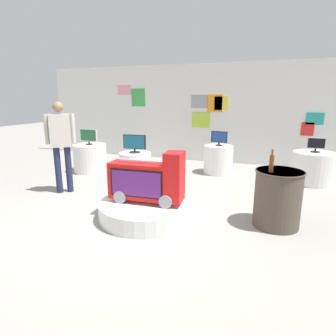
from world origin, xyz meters
The scene contains 15 objects.
ground_plane centered at (0.00, 0.00, 0.00)m, with size 30.00×30.00×0.00m, color gray.
back_wall_display centered at (0.00, 4.38, 1.40)m, with size 10.11×0.13×2.80m.
main_display_pedestal centered at (0.27, -0.13, 0.13)m, with size 1.49×1.49×0.26m, color silver.
novelty_firetruck_tv centered at (0.30, -0.13, 0.60)m, with size 1.16×0.46×0.81m.
display_pedestal_left_rear centered at (-2.29, 2.06, 0.35)m, with size 0.83×0.83×0.70m, color silver.
tv_on_left_rear centered at (-2.29, 2.05, 0.92)m, with size 0.49×0.16×0.39m.
display_pedestal_center_rear centered at (0.82, 3.02, 0.35)m, with size 0.72×0.72×0.70m, color silver.
tv_on_center_rear centered at (0.82, 3.01, 0.89)m, with size 0.41×0.17×0.35m.
display_pedestal_right_rear centered at (2.94, 2.85, 0.35)m, with size 0.88×0.88×0.70m, color silver.
tv_on_right_rear centered at (2.94, 2.85, 0.87)m, with size 0.36×0.19×0.31m.
display_pedestal_far_right centered at (-0.71, 1.46, 0.35)m, with size 0.69×0.69×0.70m, color silver.
tv_on_far_right centered at (-0.71, 1.46, 0.90)m, with size 0.51×0.24×0.39m.
side_table_round centered at (2.18, 0.25, 0.43)m, with size 0.68×0.68×0.84m.
bottle_on_side_table centered at (2.06, 0.13, 0.97)m, with size 0.06×0.06×0.32m.
shopper_browsing_near_truck centered at (-1.80, 0.48, 1.05)m, with size 0.46×0.39×1.78m.
Camera 1 is at (2.04, -3.99, 1.84)m, focal length 30.65 mm.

